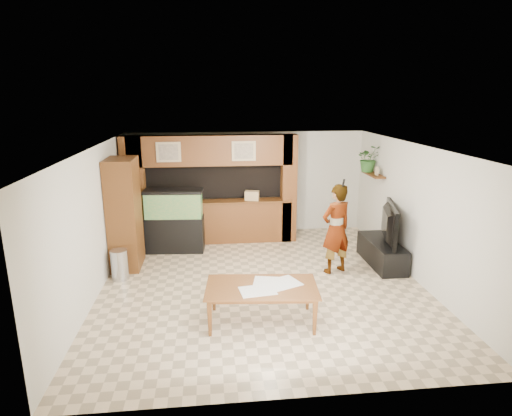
{
  "coord_description": "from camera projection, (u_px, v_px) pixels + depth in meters",
  "views": [
    {
      "loc": [
        -0.92,
        -7.52,
        3.51
      ],
      "look_at": [
        -0.05,
        0.6,
        1.33
      ],
      "focal_mm": 30.0,
      "sensor_mm": 36.0,
      "label": 1
    }
  ],
  "objects": [
    {
      "name": "counter_box",
      "position": [
        252.0,
        196.0,
        10.28
      ],
      "size": [
        0.37,
        0.29,
        0.22
      ],
      "primitive_type": "cube",
      "rotation": [
        0.0,
        0.0,
        -0.24
      ],
      "color": "tan",
      "rests_on": "partition"
    },
    {
      "name": "floor",
      "position": [
        262.0,
        283.0,
        8.22
      ],
      "size": [
        6.5,
        6.5,
        0.0
      ],
      "primitive_type": "plane",
      "color": "#CCB28E",
      "rests_on": "ground"
    },
    {
      "name": "partition",
      "position": [
        210.0,
        188.0,
        10.32
      ],
      "size": [
        4.2,
        0.99,
        2.6
      ],
      "color": "brown",
      "rests_on": "floor"
    },
    {
      "name": "wall_shelf",
      "position": [
        373.0,
        174.0,
        9.95
      ],
      "size": [
        0.25,
        0.9,
        0.04
      ],
      "primitive_type": "cube",
      "color": "brown",
      "rests_on": "wall_right"
    },
    {
      "name": "photo_frame",
      "position": [
        377.0,
        171.0,
        9.73
      ],
      "size": [
        0.04,
        0.15,
        0.19
      ],
      "primitive_type": "cube",
      "rotation": [
        0.0,
        0.0,
        0.05
      ],
      "color": "tan",
      "rests_on": "wall_shelf"
    },
    {
      "name": "wall_left",
      "position": [
        94.0,
        223.0,
        7.57
      ],
      "size": [
        0.0,
        6.5,
        6.5
      ],
      "primitive_type": "plane",
      "rotation": [
        1.57,
        0.0,
        1.57
      ],
      "color": "beige",
      "rests_on": "floor"
    },
    {
      "name": "newspaper_b",
      "position": [
        258.0,
        291.0,
        6.51
      ],
      "size": [
        0.58,
        0.46,
        0.01
      ],
      "primitive_type": "cube",
      "rotation": [
        0.0,
        0.0,
        0.14
      ],
      "color": "silver",
      "rests_on": "dining_table"
    },
    {
      "name": "tv_stand",
      "position": [
        382.0,
        253.0,
        9.07
      ],
      "size": [
        0.56,
        1.53,
        0.51
      ],
      "primitive_type": "cube",
      "color": "black",
      "rests_on": "floor"
    },
    {
      "name": "microphone",
      "position": [
        343.0,
        183.0,
        8.11
      ],
      "size": [
        0.04,
        0.11,
        0.17
      ],
      "primitive_type": "cylinder",
      "rotation": [
        0.44,
        0.0,
        0.0
      ],
      "color": "black",
      "rests_on": "person"
    },
    {
      "name": "wall_right",
      "position": [
        417.0,
        213.0,
        8.2
      ],
      "size": [
        0.0,
        6.5,
        6.5
      ],
      "primitive_type": "plane",
      "rotation": [
        1.57,
        0.0,
        -1.57
      ],
      "color": "beige",
      "rests_on": "floor"
    },
    {
      "name": "pantry_cabinet",
      "position": [
        124.0,
        214.0,
        8.75
      ],
      "size": [
        0.57,
        0.93,
        2.28
      ],
      "primitive_type": "cube",
      "color": "brown",
      "rests_on": "floor"
    },
    {
      "name": "newspaper_a",
      "position": [
        281.0,
        284.0,
        6.75
      ],
      "size": [
        0.72,
        0.64,
        0.01
      ],
      "primitive_type": "cube",
      "rotation": [
        0.0,
        0.0,
        0.42
      ],
      "color": "silver",
      "rests_on": "dining_table"
    },
    {
      "name": "ceiling",
      "position": [
        262.0,
        147.0,
        7.55
      ],
      "size": [
        6.5,
        6.5,
        0.0
      ],
      "primitive_type": "plane",
      "color": "white",
      "rests_on": "wall_back"
    },
    {
      "name": "newspaper_c",
      "position": [
        270.0,
        281.0,
        6.83
      ],
      "size": [
        0.56,
        0.46,
        0.01
      ],
      "primitive_type": "cube",
      "rotation": [
        0.0,
        0.0,
        -0.21
      ],
      "color": "silver",
      "rests_on": "dining_table"
    },
    {
      "name": "potted_plant",
      "position": [
        369.0,
        158.0,
        10.12
      ],
      "size": [
        0.58,
        0.51,
        0.64
      ],
      "primitive_type": "imported",
      "rotation": [
        0.0,
        0.0,
        0.02
      ],
      "color": "#2B5D25",
      "rests_on": "wall_shelf"
    },
    {
      "name": "dining_table",
      "position": [
        262.0,
        305.0,
        6.7
      ],
      "size": [
        1.82,
        1.12,
        0.61
      ],
      "primitive_type": "imported",
      "rotation": [
        0.0,
        0.0,
        -0.09
      ],
      "color": "brown",
      "rests_on": "floor"
    },
    {
      "name": "trash_can",
      "position": [
        120.0,
        265.0,
        8.31
      ],
      "size": [
        0.33,
        0.33,
        0.6
      ],
      "primitive_type": "cylinder",
      "color": "#B2B2B7",
      "rests_on": "floor"
    },
    {
      "name": "television",
      "position": [
        384.0,
        223.0,
        8.9
      ],
      "size": [
        0.56,
        1.39,
        0.8
      ],
      "primitive_type": "imported",
      "rotation": [
        0.0,
        0.0,
        1.29
      ],
      "color": "black",
      "rests_on": "tv_stand"
    },
    {
      "name": "aquarium",
      "position": [
        175.0,
        221.0,
        9.73
      ],
      "size": [
        1.3,
        0.49,
        1.45
      ],
      "rotation": [
        0.0,
        0.0,
        -0.07
      ],
      "color": "black",
      "rests_on": "floor"
    },
    {
      "name": "person",
      "position": [
        336.0,
        229.0,
        8.51
      ],
      "size": [
        0.78,
        0.66,
        1.83
      ],
      "primitive_type": "imported",
      "rotation": [
        0.0,
        0.0,
        3.53
      ],
      "color": "#9E8057",
      "rests_on": "floor"
    },
    {
      "name": "wall_back",
      "position": [
        247.0,
        183.0,
        11.01
      ],
      "size": [
        6.0,
        0.0,
        6.0
      ],
      "primitive_type": "plane",
      "rotation": [
        1.57,
        0.0,
        0.0
      ],
      "color": "beige",
      "rests_on": "floor"
    },
    {
      "name": "wall_clock",
      "position": [
        106.0,
        179.0,
        8.38
      ],
      "size": [
        0.05,
        0.25,
        0.25
      ],
      "color": "black",
      "rests_on": "wall_left"
    }
  ]
}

